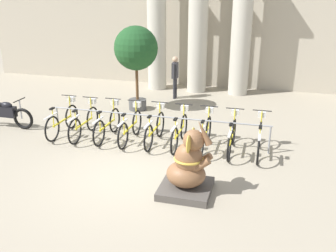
{
  "coord_description": "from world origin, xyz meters",
  "views": [
    {
      "loc": [
        2.8,
        -7.23,
        4.04
      ],
      "look_at": [
        0.67,
        0.65,
        1.0
      ],
      "focal_mm": 40.0,
      "sensor_mm": 36.0,
      "label": 1
    }
  ],
  "objects_px": {
    "bicycle_6": "(205,134)",
    "bicycle_7": "(232,137)",
    "bicycle_4": "(155,128)",
    "motorcycle": "(5,113)",
    "bicycle_2": "(108,124)",
    "person_pedestrian": "(175,74)",
    "bicycle_5": "(180,131)",
    "bicycle_8": "(259,139)",
    "bicycle_3": "(131,127)",
    "bicycle_1": "(84,122)",
    "potted_tree": "(136,51)",
    "elephant_statue": "(188,168)",
    "bicycle_0": "(63,120)"
  },
  "relations": [
    {
      "from": "bicycle_4",
      "to": "motorcycle",
      "type": "relative_size",
      "value": 0.94
    },
    {
      "from": "bicycle_7",
      "to": "bicycle_8",
      "type": "relative_size",
      "value": 1.0
    },
    {
      "from": "bicycle_8",
      "to": "bicycle_1",
      "type": "bearing_deg",
      "value": -179.63
    },
    {
      "from": "bicycle_3",
      "to": "bicycle_5",
      "type": "height_order",
      "value": "same"
    },
    {
      "from": "bicycle_7",
      "to": "potted_tree",
      "type": "bearing_deg",
      "value": 142.16
    },
    {
      "from": "bicycle_4",
      "to": "motorcycle",
      "type": "bearing_deg",
      "value": -179.9
    },
    {
      "from": "bicycle_1",
      "to": "bicycle_4",
      "type": "distance_m",
      "value": 2.08
    },
    {
      "from": "bicycle_8",
      "to": "potted_tree",
      "type": "height_order",
      "value": "potted_tree"
    },
    {
      "from": "bicycle_1",
      "to": "person_pedestrian",
      "type": "bearing_deg",
      "value": 71.41
    },
    {
      "from": "bicycle_7",
      "to": "person_pedestrian",
      "type": "xyz_separation_m",
      "value": [
        -2.65,
        4.5,
        0.53
      ]
    },
    {
      "from": "bicycle_5",
      "to": "bicycle_6",
      "type": "height_order",
      "value": "same"
    },
    {
      "from": "bicycle_4",
      "to": "bicycle_8",
      "type": "height_order",
      "value": "same"
    },
    {
      "from": "bicycle_0",
      "to": "bicycle_3",
      "type": "relative_size",
      "value": 1.0
    },
    {
      "from": "motorcycle",
      "to": "potted_tree",
      "type": "relative_size",
      "value": 0.67
    },
    {
      "from": "motorcycle",
      "to": "person_pedestrian",
      "type": "relative_size",
      "value": 1.2
    },
    {
      "from": "person_pedestrian",
      "to": "potted_tree",
      "type": "height_order",
      "value": "potted_tree"
    },
    {
      "from": "bicycle_3",
      "to": "bicycle_7",
      "type": "xyz_separation_m",
      "value": [
        2.78,
        -0.01,
        0.0
      ]
    },
    {
      "from": "bicycle_5",
      "to": "elephant_statue",
      "type": "relative_size",
      "value": 1.1
    },
    {
      "from": "bicycle_5",
      "to": "person_pedestrian",
      "type": "relative_size",
      "value": 1.13
    },
    {
      "from": "bicycle_2",
      "to": "bicycle_7",
      "type": "height_order",
      "value": "same"
    },
    {
      "from": "bicycle_7",
      "to": "motorcycle",
      "type": "bearing_deg",
      "value": 179.73
    },
    {
      "from": "bicycle_1",
      "to": "person_pedestrian",
      "type": "distance_m",
      "value": 4.8
    },
    {
      "from": "bicycle_3",
      "to": "motorcycle",
      "type": "relative_size",
      "value": 0.94
    },
    {
      "from": "bicycle_5",
      "to": "person_pedestrian",
      "type": "height_order",
      "value": "person_pedestrian"
    },
    {
      "from": "bicycle_0",
      "to": "bicycle_4",
      "type": "xyz_separation_m",
      "value": [
        2.78,
        0.05,
        0.0
      ]
    },
    {
      "from": "bicycle_0",
      "to": "bicycle_5",
      "type": "distance_m",
      "value": 3.47
    },
    {
      "from": "bicycle_2",
      "to": "bicycle_5",
      "type": "distance_m",
      "value": 2.08
    },
    {
      "from": "bicycle_5",
      "to": "elephant_statue",
      "type": "xyz_separation_m",
      "value": [
        0.73,
        -2.34,
        0.13
      ]
    },
    {
      "from": "bicycle_1",
      "to": "bicycle_2",
      "type": "distance_m",
      "value": 0.7
    },
    {
      "from": "bicycle_1",
      "to": "elephant_statue",
      "type": "distance_m",
      "value": 4.2
    },
    {
      "from": "bicycle_8",
      "to": "person_pedestrian",
      "type": "xyz_separation_m",
      "value": [
        -3.34,
        4.49,
        0.53
      ]
    },
    {
      "from": "bicycle_2",
      "to": "motorcycle",
      "type": "bearing_deg",
      "value": 179.81
    },
    {
      "from": "bicycle_7",
      "to": "motorcycle",
      "type": "relative_size",
      "value": 0.94
    },
    {
      "from": "bicycle_5",
      "to": "potted_tree",
      "type": "xyz_separation_m",
      "value": [
        -2.17,
        2.74,
        1.63
      ]
    },
    {
      "from": "bicycle_2",
      "to": "bicycle_3",
      "type": "distance_m",
      "value": 0.69
    },
    {
      "from": "bicycle_6",
      "to": "bicycle_7",
      "type": "height_order",
      "value": "same"
    },
    {
      "from": "bicycle_8",
      "to": "person_pedestrian",
      "type": "relative_size",
      "value": 1.13
    },
    {
      "from": "bicycle_3",
      "to": "bicycle_6",
      "type": "height_order",
      "value": "same"
    },
    {
      "from": "person_pedestrian",
      "to": "bicycle_5",
      "type": "bearing_deg",
      "value": -74.3
    },
    {
      "from": "bicycle_4",
      "to": "bicycle_7",
      "type": "bearing_deg",
      "value": -1.1
    },
    {
      "from": "bicycle_8",
      "to": "bicycle_3",
      "type": "bearing_deg",
      "value": -179.95
    },
    {
      "from": "elephant_statue",
      "to": "bicycle_8",
      "type": "bearing_deg",
      "value": 59.92
    },
    {
      "from": "person_pedestrian",
      "to": "potted_tree",
      "type": "bearing_deg",
      "value": -117.76
    },
    {
      "from": "bicycle_2",
      "to": "bicycle_6",
      "type": "relative_size",
      "value": 1.0
    },
    {
      "from": "bicycle_8",
      "to": "bicycle_4",
      "type": "bearing_deg",
      "value": 179.35
    },
    {
      "from": "bicycle_1",
      "to": "bicycle_3",
      "type": "relative_size",
      "value": 1.0
    },
    {
      "from": "bicycle_2",
      "to": "bicycle_4",
      "type": "height_order",
      "value": "same"
    },
    {
      "from": "bicycle_6",
      "to": "bicycle_7",
      "type": "distance_m",
      "value": 0.69
    },
    {
      "from": "bicycle_5",
      "to": "bicycle_6",
      "type": "distance_m",
      "value": 0.69
    },
    {
      "from": "bicycle_3",
      "to": "bicycle_5",
      "type": "relative_size",
      "value": 1.0
    }
  ]
}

